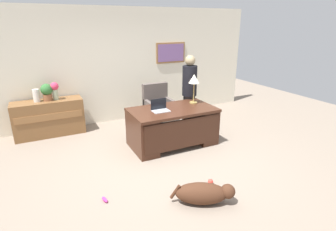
{
  "coord_description": "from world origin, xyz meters",
  "views": [
    {
      "loc": [
        -1.96,
        -3.82,
        2.33
      ],
      "look_at": [
        0.08,
        0.3,
        0.75
      ],
      "focal_mm": 28.86,
      "sensor_mm": 36.0,
      "label": 1
    }
  ],
  "objects": [
    {
      "name": "laptop",
      "position": [
        0.07,
        0.62,
        0.81
      ],
      "size": [
        0.32,
        0.22,
        0.22
      ],
      "color": "#B2B5BA",
      "rests_on": "desk"
    },
    {
      "name": "potted_plant",
      "position": [
        -1.79,
        2.25,
        0.97
      ],
      "size": [
        0.24,
        0.24,
        0.36
      ],
      "color": "brown",
      "rests_on": "credenza"
    },
    {
      "name": "person_standing",
      "position": [
        1.05,
        1.18,
        0.87
      ],
      "size": [
        0.32,
        0.32,
        1.69
      ],
      "color": "#262323",
      "rests_on": "ground_plane"
    },
    {
      "name": "desk_lamp",
      "position": [
        0.91,
        0.78,
        1.22
      ],
      "size": [
        0.22,
        0.22,
        0.6
      ],
      "color": "#9E8447",
      "rests_on": "desk"
    },
    {
      "name": "desk",
      "position": [
        0.34,
        0.6,
        0.4
      ],
      "size": [
        1.66,
        0.94,
        0.75
      ],
      "color": "#422316",
      "rests_on": "ground_plane"
    },
    {
      "name": "vase_empty",
      "position": [
        -2.0,
        2.25,
        0.91
      ],
      "size": [
        0.13,
        0.13,
        0.27
      ],
      "primitive_type": "cylinder",
      "color": "silver",
      "rests_on": "credenza"
    },
    {
      "name": "armchair",
      "position": [
        0.47,
        1.6,
        0.47
      ],
      "size": [
        0.6,
        0.59,
        1.02
      ],
      "color": "#564C47",
      "rests_on": "ground_plane"
    },
    {
      "name": "credenza",
      "position": [
        -1.82,
        2.25,
        0.39
      ],
      "size": [
        1.42,
        0.5,
        0.77
      ],
      "color": "brown",
      "rests_on": "ground_plane"
    },
    {
      "name": "back_wall",
      "position": [
        0.01,
        2.6,
        1.35
      ],
      "size": [
        7.0,
        0.16,
        2.7
      ],
      "color": "beige",
      "rests_on": "ground_plane"
    },
    {
      "name": "vase_with_flowers",
      "position": [
        -1.63,
        2.25,
        1.0
      ],
      "size": [
        0.17,
        0.17,
        0.38
      ],
      "color": "#AABB9A",
      "rests_on": "credenza"
    },
    {
      "name": "dog_lying",
      "position": [
        -0.15,
        -1.26,
        0.15
      ],
      "size": [
        0.8,
        0.6,
        0.3
      ],
      "color": "#472819",
      "rests_on": "ground_plane"
    },
    {
      "name": "dog_toy_bone",
      "position": [
        -1.35,
        -0.62,
        0.03
      ],
      "size": [
        0.08,
        0.15,
        0.05
      ],
      "primitive_type": "ellipsoid",
      "rotation": [
        0.0,
        0.0,
        4.91
      ],
      "color": "#D8338C",
      "rests_on": "ground_plane"
    },
    {
      "name": "ground_plane",
      "position": [
        0.0,
        0.0,
        0.0
      ],
      "size": [
        12.0,
        12.0,
        0.0
      ],
      "primitive_type": "plane",
      "color": "gray"
    },
    {
      "name": "dog_toy_ball",
      "position": [
        0.2,
        -0.92,
        0.04
      ],
      "size": [
        0.08,
        0.08,
        0.08
      ],
      "primitive_type": "sphere",
      "color": "#E53F33",
      "rests_on": "ground_plane"
    }
  ]
}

